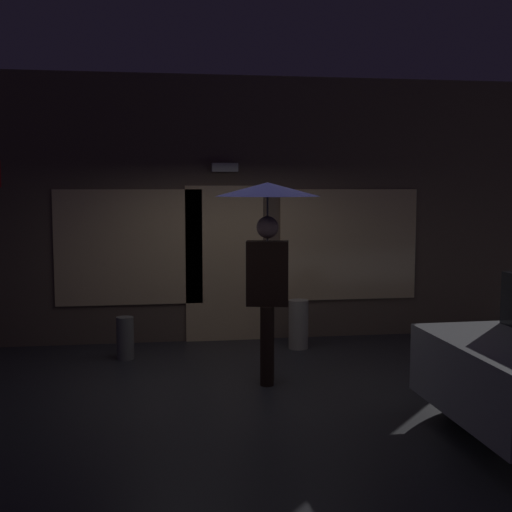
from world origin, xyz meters
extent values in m
plane|color=#2D2D33|center=(0.00, 0.00, 0.00)|extent=(18.00, 18.00, 0.00)
cube|color=brown|center=(0.00, 2.35, 1.86)|extent=(9.12, 0.30, 3.72)
cube|color=#F9D199|center=(0.00, 2.18, 1.10)|extent=(1.10, 0.04, 2.20)
cube|color=#F9D199|center=(-1.32, 2.18, 1.35)|extent=(2.02, 0.04, 1.60)
cube|color=#F9D199|center=(1.81, 2.18, 1.35)|extent=(2.02, 0.04, 1.60)
cube|color=white|center=(0.00, 2.10, 2.45)|extent=(0.36, 0.16, 0.12)
cylinder|color=black|center=(0.27, 0.12, 0.44)|extent=(0.15, 0.15, 0.88)
cylinder|color=black|center=(0.23, -0.07, 0.44)|extent=(0.15, 0.15, 0.88)
cube|color=black|center=(0.25, 0.02, 1.24)|extent=(0.50, 0.33, 0.71)
cube|color=silver|center=(0.23, 0.15, 1.24)|extent=(0.14, 0.05, 0.57)
cube|color=red|center=(0.23, 0.15, 1.22)|extent=(0.05, 0.03, 0.46)
sphere|color=gray|center=(0.25, 0.02, 1.74)|extent=(0.24, 0.24, 0.24)
cylinder|color=slate|center=(0.25, 0.02, 1.75)|extent=(0.02, 0.02, 0.96)
cone|color=#14144C|center=(0.25, 0.02, 2.16)|extent=(1.15, 1.15, 0.15)
cylinder|color=black|center=(2.03, -1.23, 0.32)|extent=(0.64, 0.23, 0.64)
cylinder|color=#B2A899|center=(0.94, 1.54, 0.33)|extent=(0.26, 0.26, 0.66)
cylinder|color=slate|center=(-1.36, 1.31, 0.27)|extent=(0.22, 0.22, 0.54)
camera|label=1|loc=(-0.96, -7.21, 2.18)|focal=47.13mm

